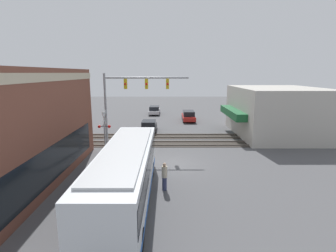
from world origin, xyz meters
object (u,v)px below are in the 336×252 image
Objects in this scene: city_bus at (126,173)px; parked_car_red at (188,116)px; pedestrian_near_bus at (164,176)px; crossing_signal at (104,126)px; parked_car_silver at (154,110)px; parked_car_black at (149,126)px.

parked_car_red is (25.13, -5.40, -1.03)m from city_bus.
pedestrian_near_bus reaches higher than parked_car_red.
city_bus is 3.10× the size of crossing_signal.
city_bus is 31.70m from parked_car_silver.
parked_car_silver reaches higher than parked_car_black.
crossing_signal is 10.05m from pedestrian_near_bus.
city_bus is 2.46× the size of parked_car_silver.
crossing_signal is at bearing 33.86° from pedestrian_near_bus.
parked_car_black is 16.44m from pedestrian_near_bus.
parked_car_silver is at bearing 3.94° from pedestrian_near_bus.
city_bus is 2.42× the size of parked_car_red.
crossing_signal is 0.78× the size of parked_car_red.
parked_car_silver is (6.54, 5.40, -0.05)m from parked_car_red.
crossing_signal is 2.17× the size of pedestrian_near_bus.
pedestrian_near_bus is at bearing -53.13° from city_bus.
parked_car_red is (15.31, -8.87, -1.58)m from crossing_signal.
parked_car_red is 8.48m from parked_car_silver.
crossing_signal reaches higher than city_bus.
city_bus reaches higher than parked_car_silver.
city_bus is 10.43m from crossing_signal.
crossing_signal is 22.19m from parked_car_silver.
pedestrian_near_bus is (-30.12, -2.07, 0.23)m from parked_car_silver.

